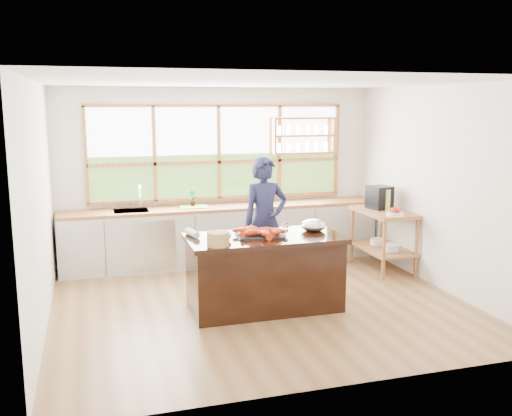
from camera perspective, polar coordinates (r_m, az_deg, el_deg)
name	(u,v)px	position (r m, az deg, el deg)	size (l,w,h in m)	color
ground_plane	(260,303)	(7.21, 0.36, -9.46)	(5.00, 5.00, 0.00)	olive
room_shell	(250,159)	(7.32, -0.60, 4.92)	(5.02, 4.52, 2.71)	white
back_counter	(223,234)	(8.88, -3.36, -2.62)	(4.90, 0.63, 0.90)	beige
right_shelf_unit	(384,230)	(8.67, 12.64, -2.16)	(0.62, 1.10, 0.90)	#9F5839
island	(264,272)	(6.89, 0.85, -6.45)	(1.85, 0.90, 0.90)	black
cook	(265,221)	(7.75, 0.92, -1.32)	(0.64, 0.42, 1.75)	#1B1C3C
potted_plant	(192,198)	(8.74, -6.38, 0.98)	(0.14, 0.09, 0.26)	slate
cutting_board	(194,207)	(8.71, -6.21, 0.12)	(0.40, 0.30, 0.01)	#72D139
espresso_machine	(379,197)	(8.72, 12.24, 1.05)	(0.30, 0.32, 0.34)	black
wine_bottle	(388,200)	(8.61, 13.03, 0.78)	(0.08, 0.08, 0.31)	#BFC86B
fruit_bowl	(395,212)	(8.25, 13.73, -0.44)	(0.24, 0.24, 0.11)	silver
slate_board	(260,235)	(6.78, 0.40, -2.75)	(0.55, 0.40, 0.02)	black
lobster_pile	(260,232)	(6.75, 0.36, -2.37)	(0.55, 0.48, 0.08)	red
mixing_bowl_left	(220,235)	(6.57, -3.64, -2.76)	(0.27, 0.27, 0.13)	silver
mixing_bowl_right	(313,225)	(7.09, 5.76, -1.74)	(0.32, 0.32, 0.15)	silver
wine_glass	(286,227)	(6.53, 3.01, -1.89)	(0.08, 0.08, 0.22)	white
wicker_basket	(218,239)	(6.30, -3.82, -3.12)	(0.25, 0.25, 0.16)	#B37F49
parchment_roll	(192,233)	(6.80, -6.40, -2.49)	(0.08, 0.08, 0.30)	silver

